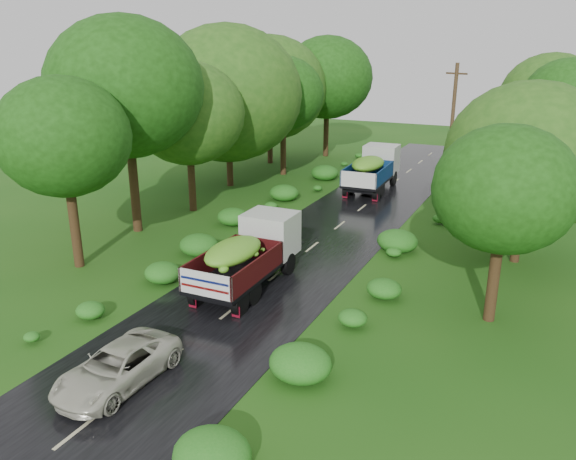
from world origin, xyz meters
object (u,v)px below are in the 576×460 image
Objects in this scene: truck_near at (250,252)px; truck_far at (374,167)px; utility_pole at (451,131)px; car at (117,367)px.

truck_far is (-0.30, 18.28, 0.09)m from truck_near.
utility_pole is (4.80, 18.41, 2.98)m from truck_near.
truck_far reaches higher than truck_near.
utility_pole reaches higher than truck_near.
utility_pole is at bearing 81.55° from car.
utility_pole reaches higher than car.
car is 27.40m from utility_pole.
truck_near is at bearing 91.79° from car.
car is at bearing -75.41° from utility_pole.
truck_near is 19.26m from utility_pole.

